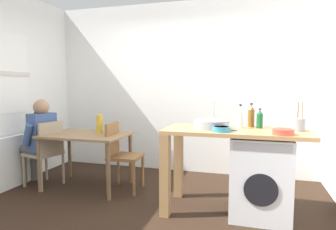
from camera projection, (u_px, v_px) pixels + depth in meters
name	position (u px, v px, depth m)	size (l,w,h in m)	color
ground_plane	(142.00, 213.00, 3.17)	(5.46, 5.46, 0.00)	black
wall_back	(181.00, 88.00, 4.71)	(4.60, 0.10, 2.70)	white
radiator	(12.00, 162.00, 3.98)	(0.10, 0.80, 0.70)	white
dining_table	(86.00, 141.00, 3.93)	(1.10, 0.76, 0.74)	olive
chair_person_seat	(47.00, 150.00, 3.99)	(0.48, 0.48, 0.90)	gray
chair_opposite	(120.00, 152.00, 3.86)	(0.42, 0.42, 0.90)	olive
seated_person	(38.00, 137.00, 4.05)	(0.54, 0.54, 1.20)	#595651
kitchen_counter	(216.00, 143.00, 3.17)	(1.50, 0.68, 0.92)	tan
washing_machine	(260.00, 176.00, 3.07)	(0.60, 0.61, 0.86)	silver
sink_basin	(211.00, 124.00, 3.17)	(0.38, 0.38, 0.09)	#9EA0A5
tap	(213.00, 114.00, 3.33)	(0.02, 0.02, 0.28)	#B2B2B7
bottle_tall_green	(240.00, 117.00, 3.18)	(0.07, 0.07, 0.26)	silver
bottle_squat_brown	(251.00, 116.00, 3.29)	(0.07, 0.07, 0.27)	brown
bottle_clear_small	(260.00, 119.00, 3.18)	(0.07, 0.07, 0.22)	#19592D
mixing_bowl	(222.00, 129.00, 2.94)	(0.19, 0.19, 0.05)	teal
utensil_crock	(300.00, 124.00, 2.97)	(0.11, 0.11, 0.30)	gray
colander	(283.00, 131.00, 2.76)	(0.20, 0.20, 0.06)	#D84C38
vase	(100.00, 124.00, 3.96)	(0.09, 0.09, 0.25)	gold
scissors	(230.00, 130.00, 3.02)	(0.15, 0.06, 0.01)	#B2B2B7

